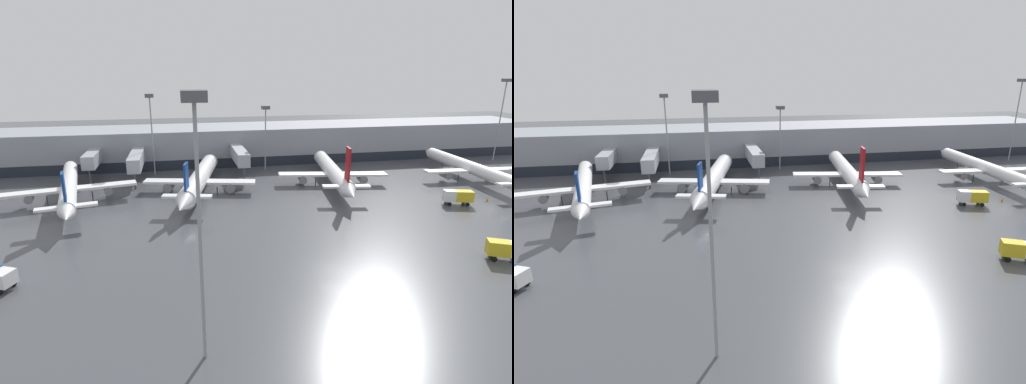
# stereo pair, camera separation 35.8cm
# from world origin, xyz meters

# --- Properties ---
(ground_plane) EXTENTS (320.00, 320.00, 0.00)m
(ground_plane) POSITION_xyz_m (0.00, 0.00, 0.00)
(ground_plane) COLOR #424449
(terminal_building) EXTENTS (160.00, 30.92, 9.00)m
(terminal_building) POSITION_xyz_m (-0.25, 61.81, 4.50)
(terminal_building) COLOR gray
(terminal_building) RESTS_ON ground_plane
(parked_jet_0) EXTENTS (21.85, 37.06, 8.66)m
(parked_jet_0) POSITION_xyz_m (-13.71, 35.24, 2.68)
(parked_jet_0) COLOR silver
(parked_jet_0) RESTS_ON ground_plane
(parked_jet_1) EXTENTS (20.98, 37.44, 8.35)m
(parked_jet_1) POSITION_xyz_m (44.40, 32.39, 2.75)
(parked_jet_1) COLOR white
(parked_jet_1) RESTS_ON ground_plane
(parked_jet_3) EXTENTS (22.58, 35.29, 10.15)m
(parked_jet_3) POSITION_xyz_m (13.77, 35.15, 2.76)
(parked_jet_3) COLOR white
(parked_jet_3) RESTS_ON ground_plane
(parked_jet_4) EXTENTS (23.11, 36.14, 8.78)m
(parked_jet_4) POSITION_xyz_m (-36.98, 32.51, 3.18)
(parked_jet_4) COLOR white
(parked_jet_4) RESTS_ON ground_plane
(service_truck_1) EXTENTS (4.53, 3.44, 2.52)m
(service_truck_1) POSITION_xyz_m (22.37, -1.71, 1.56)
(service_truck_1) COLOR gold
(service_truck_1) RESTS_ON ground_plane
(service_truck_2) EXTENTS (5.20, 2.96, 2.63)m
(service_truck_2) POSITION_xyz_m (30.93, 18.59, 1.61)
(service_truck_2) COLOR gold
(service_truck_2) RESTS_ON ground_plane
(traffic_cone_2) EXTENTS (0.46, 0.46, 0.65)m
(traffic_cone_2) POSITION_xyz_m (37.64, 19.18, 0.32)
(traffic_cone_2) COLOR orange
(traffic_cone_2) RESTS_ON ground_plane
(traffic_cone_3) EXTENTS (0.48, 0.48, 0.59)m
(traffic_cone_3) POSITION_xyz_m (-4.88, 38.93, 0.30)
(traffic_cone_3) COLOR orange
(traffic_cone_3) RESTS_ON ground_plane
(apron_light_mast_1) EXTENTS (1.80, 1.80, 18.08)m
(apron_light_mast_1) POSITION_xyz_m (-23.03, 50.59, 14.29)
(apron_light_mast_1) COLOR gray
(apron_light_mast_1) RESTS_ON ground_plane
(apron_light_mast_2) EXTENTS (1.80, 1.80, 20.87)m
(apron_light_mast_2) POSITION_xyz_m (64.65, 49.20, 16.19)
(apron_light_mast_2) COLOR gray
(apron_light_mast_2) RESTS_ON ground_plane
(apron_light_mast_3) EXTENTS (1.80, 1.80, 15.04)m
(apron_light_mast_3) POSITION_xyz_m (2.93, 51.19, 12.15)
(apron_light_mast_3) COLOR gray
(apron_light_mast_3) RESTS_ON ground_plane
(apron_light_mast_4) EXTENTS (1.80, 1.80, 21.93)m
(apron_light_mast_4) POSITION_xyz_m (-16.15, -12.30, 16.89)
(apron_light_mast_4) COLOR gray
(apron_light_mast_4) RESTS_ON ground_plane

